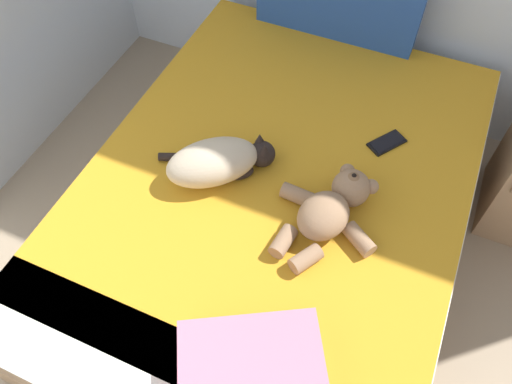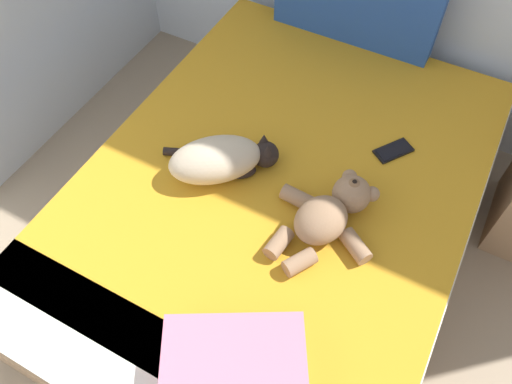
# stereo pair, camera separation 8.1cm
# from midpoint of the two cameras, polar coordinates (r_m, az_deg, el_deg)

# --- Properties ---
(bed) EXTENTS (1.42, 1.94, 0.48)m
(bed) POSITION_cam_midpoint_polar(r_m,az_deg,el_deg) (2.07, 3.55, -2.60)
(bed) COLOR #9E7A56
(bed) RESTS_ON ground_plane
(cat) EXTENTS (0.42, 0.37, 0.15)m
(cat) POSITION_cam_midpoint_polar(r_m,az_deg,el_deg) (1.83, -2.80, 3.70)
(cat) COLOR #C6B293
(cat) RESTS_ON bed
(teddy_bear) EXTENTS (0.38, 0.45, 0.15)m
(teddy_bear) POSITION_cam_midpoint_polar(r_m,az_deg,el_deg) (1.72, 9.70, -2.45)
(teddy_bear) COLOR #937051
(teddy_bear) RESTS_ON bed
(cell_phone) EXTENTS (0.14, 0.16, 0.01)m
(cell_phone) POSITION_cam_midpoint_polar(r_m,az_deg,el_deg) (2.02, 16.47, 4.49)
(cell_phone) COLOR black
(cell_phone) RESTS_ON bed
(throw_pillow) EXTENTS (0.49, 0.44, 0.11)m
(throw_pillow) POSITION_cam_midpoint_polar(r_m,az_deg,el_deg) (1.49, -0.83, -19.44)
(throw_pillow) COLOR #D1728C
(throw_pillow) RESTS_ON bed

